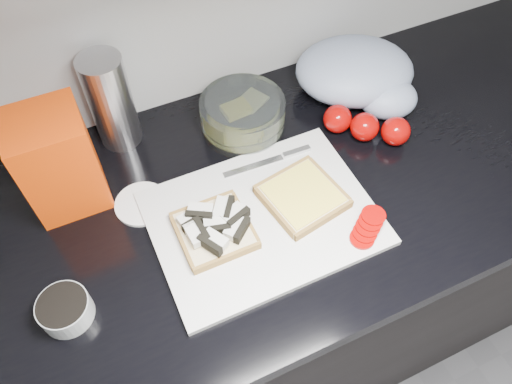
% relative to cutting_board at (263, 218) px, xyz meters
% --- Properties ---
extents(base_cabinet, '(3.50, 0.60, 0.86)m').
position_rel_cutting_board_xyz_m(base_cabinet, '(-0.02, 0.06, -0.48)').
color(base_cabinet, black).
rests_on(base_cabinet, ground).
extents(countertop, '(3.50, 0.64, 0.04)m').
position_rel_cutting_board_xyz_m(countertop, '(-0.02, 0.06, -0.03)').
color(countertop, black).
rests_on(countertop, base_cabinet).
extents(cutting_board, '(0.40, 0.30, 0.01)m').
position_rel_cutting_board_xyz_m(cutting_board, '(0.00, 0.00, 0.00)').
color(cutting_board, silver).
rests_on(cutting_board, countertop).
extents(bread_left, '(0.13, 0.13, 0.04)m').
position_rel_cutting_board_xyz_m(bread_left, '(-0.09, 0.01, 0.02)').
color(bread_left, beige).
rests_on(bread_left, cutting_board).
extents(bread_right, '(0.16, 0.16, 0.02)m').
position_rel_cutting_board_xyz_m(bread_right, '(0.08, 0.00, 0.02)').
color(bread_right, beige).
rests_on(bread_right, cutting_board).
extents(tomato_slices, '(0.09, 0.08, 0.02)m').
position_rel_cutting_board_xyz_m(tomato_slices, '(0.16, -0.10, 0.02)').
color(tomato_slices, '#950503').
rests_on(tomato_slices, cutting_board).
extents(knife, '(0.18, 0.02, 0.01)m').
position_rel_cutting_board_xyz_m(knife, '(0.09, 0.11, 0.01)').
color(knife, silver).
rests_on(knife, cutting_board).
extents(seed_tub, '(0.08, 0.08, 0.04)m').
position_rel_cutting_board_xyz_m(seed_tub, '(-0.36, -0.03, 0.02)').
color(seed_tub, '#A7ACAC').
rests_on(seed_tub, countertop).
extents(tub_lid, '(0.13, 0.13, 0.01)m').
position_rel_cutting_board_xyz_m(tub_lid, '(-0.19, 0.13, -0.00)').
color(tub_lid, white).
rests_on(tub_lid, countertop).
extents(glass_bowl, '(0.17, 0.17, 0.07)m').
position_rel_cutting_board_xyz_m(glass_bowl, '(0.06, 0.23, 0.03)').
color(glass_bowl, silver).
rests_on(glass_bowl, countertop).
extents(bread_bag, '(0.13, 0.12, 0.20)m').
position_rel_cutting_board_xyz_m(bread_bag, '(-0.30, 0.20, 0.09)').
color(bread_bag, red).
rests_on(bread_bag, countertop).
extents(steel_canister, '(0.08, 0.08, 0.20)m').
position_rel_cutting_board_xyz_m(steel_canister, '(-0.18, 0.31, 0.09)').
color(steel_canister, '#AAAAAE').
rests_on(steel_canister, countertop).
extents(grocery_bag, '(0.31, 0.30, 0.11)m').
position_rel_cutting_board_xyz_m(grocery_bag, '(0.33, 0.22, 0.05)').
color(grocery_bag, '#939EB5').
rests_on(grocery_bag, countertop).
extents(whole_tomatoes, '(0.15, 0.14, 0.06)m').
position_rel_cutting_board_xyz_m(whole_tomatoes, '(0.28, 0.10, 0.02)').
color(whole_tomatoes, '#950503').
rests_on(whole_tomatoes, countertop).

